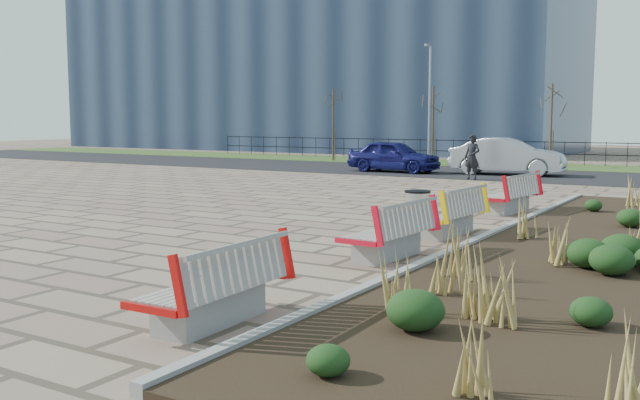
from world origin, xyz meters
The scene contains 19 objects.
ground centered at (0.00, 0.00, 0.00)m, with size 120.00×120.00×0.00m, color #806F58.
planting_bed centered at (6.25, 5.00, 0.05)m, with size 4.50×18.00×0.10m, color black.
planting_curb centered at (3.92, 5.00, 0.07)m, with size 0.16×18.00×0.15m, color gray.
grass_verge_far centered at (0.00, 28.00, 0.02)m, with size 80.00×5.00×0.04m, color #33511E.
road centered at (0.00, 22.00, 0.01)m, with size 80.00×7.00×0.02m, color black.
bench_a centered at (3.00, -1.91, 0.50)m, with size 0.90×2.10×1.00m, color red, non-canonical shape.
bench_b centered at (3.00, 2.78, 0.50)m, with size 0.90×2.10×1.00m, color red, non-canonical shape.
bench_c centered at (3.00, 5.57, 0.50)m, with size 0.90×2.10×1.00m, color yellow, non-canonical shape.
bench_d centered at (3.00, 9.78, 0.50)m, with size 0.90×2.10×1.00m, color #AF0B17, non-canonical shape.
litter_bin centered at (2.39, 5.44, 0.45)m, with size 0.52×0.52×0.89m, color #B2B2B7.
pedestrian centered at (-1.07, 18.61, 0.89)m, with size 0.65×0.43×1.78m, color black.
car_blue centered at (-5.43, 20.68, 0.73)m, with size 1.67×4.15×1.41m, color #131355.
car_silver centered at (-0.60, 21.67, 0.80)m, with size 1.65×4.73×1.56m, color #9EA1A5.
tree_a centered at (-12.00, 26.50, 2.04)m, with size 1.40×1.40×4.00m, color #4C3D2D, non-canonical shape.
tree_b centered at (-6.00, 26.50, 2.04)m, with size 1.40×1.40×4.00m, color #4C3D2D, non-canonical shape.
tree_c centered at (0.00, 26.50, 2.04)m, with size 1.40×1.40×4.00m, color #4C3D2D, non-canonical shape.
lamp_west centered at (-6.00, 26.00, 3.04)m, with size 0.24×0.60×6.00m, color gray, non-canonical shape.
railing_fence centered at (0.00, 29.50, 0.64)m, with size 44.00×0.10×1.20m, color black, non-canonical shape.
building_glass centered at (-22.00, 40.00, 7.50)m, with size 40.00×14.00×15.00m, color #192338.
Camera 1 is at (8.35, -8.20, 2.41)m, focal length 40.00 mm.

